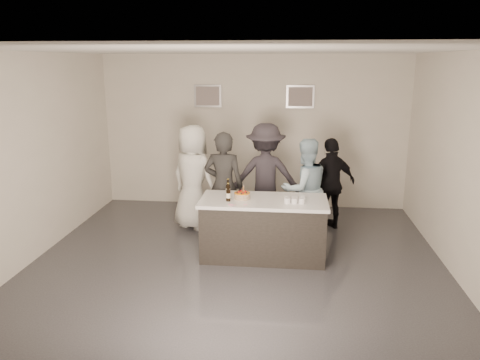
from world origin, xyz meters
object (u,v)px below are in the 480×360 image
at_px(beer_bottle_a, 228,188).
at_px(beer_bottle_b, 228,192).
at_px(cake, 242,196).
at_px(person_guest_back, 265,176).
at_px(person_main_black, 224,186).
at_px(person_main_blue, 305,189).
at_px(person_guest_left, 193,177).
at_px(person_guest_right, 331,184).
at_px(bar_counter, 263,228).

bearing_deg(beer_bottle_a, beer_bottle_b, -81.62).
xyz_separation_m(cake, person_guest_back, (0.27, 1.39, -0.02)).
bearing_deg(beer_bottle_a, person_main_black, 104.13).
bearing_deg(person_main_blue, person_guest_left, -33.64).
height_order(person_main_black, person_main_blue, person_main_black).
bearing_deg(cake, person_main_blue, 42.03).
relative_size(cake, beer_bottle_a, 0.90).
height_order(beer_bottle_b, person_guest_back, person_guest_back).
bearing_deg(person_main_black, person_guest_right, -155.77).
bearing_deg(person_guest_right, cake, 16.24).
distance_m(cake, person_guest_back, 1.41).
bearing_deg(bar_counter, cake, 179.25).
distance_m(beer_bottle_a, person_main_blue, 1.39).
bearing_deg(beer_bottle_b, person_guest_back, 73.54).
bearing_deg(person_main_blue, bar_counter, 29.32).
height_order(beer_bottle_a, person_guest_right, person_guest_right).
bearing_deg(person_guest_left, person_main_black, 173.28).
xyz_separation_m(person_guest_right, person_guest_back, (-1.14, 0.02, 0.12)).
height_order(beer_bottle_b, person_main_black, person_main_black).
height_order(bar_counter, person_guest_left, person_guest_left).
bearing_deg(bar_counter, person_main_black, 134.13).
relative_size(person_main_black, person_guest_left, 0.98).
xyz_separation_m(bar_counter, person_main_blue, (0.62, 0.85, 0.39)).
bearing_deg(person_guest_back, person_guest_left, 5.26).
relative_size(person_main_blue, person_guest_back, 0.91).
height_order(person_guest_right, person_guest_back, person_guest_back).
bearing_deg(person_guest_right, person_main_blue, 20.21).
xyz_separation_m(beer_bottle_a, person_guest_left, (-0.75, 1.05, -0.12)).
xyz_separation_m(beer_bottle_a, person_main_blue, (1.16, 0.74, -0.19)).
xyz_separation_m(cake, beer_bottle_b, (-0.19, -0.14, 0.09)).
bearing_deg(person_main_black, person_main_blue, -169.99).
xyz_separation_m(beer_bottle_a, person_guest_right, (1.63, 1.26, -0.23)).
xyz_separation_m(beer_bottle_b, person_guest_right, (1.59, 1.51, -0.23)).
height_order(cake, person_main_blue, person_main_blue).
relative_size(cake, person_main_black, 0.13).
bearing_deg(person_main_black, beer_bottle_a, 108.20).
bearing_deg(beer_bottle_a, bar_counter, -11.39).
xyz_separation_m(person_main_blue, person_guest_right, (0.46, 0.52, -0.03)).
distance_m(bar_counter, person_main_black, 1.09).
bearing_deg(beer_bottle_a, cake, -25.25).
distance_m(person_main_black, person_guest_right, 1.90).
height_order(person_main_black, person_guest_right, person_main_black).
bearing_deg(person_guest_left, person_guest_back, -139.71).
height_order(person_main_black, person_guest_back, person_guest_back).
relative_size(beer_bottle_a, beer_bottle_b, 1.00).
xyz_separation_m(person_guest_left, person_guest_back, (1.24, 0.23, 0.01)).
bearing_deg(bar_counter, beer_bottle_a, 168.61).
relative_size(person_guest_left, person_guest_right, 1.14).
distance_m(cake, person_main_black, 0.81).
xyz_separation_m(person_main_black, person_guest_right, (1.78, 0.65, -0.09)).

